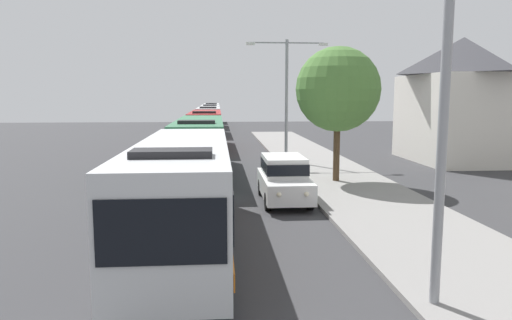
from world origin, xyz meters
The scene contains 11 objects.
bus_lead centered at (-1.30, 12.45, 1.69)m, with size 2.58×11.15×3.21m.
bus_second_in_line centered at (-1.30, 25.33, 1.69)m, with size 2.58×12.21×3.21m.
bus_middle centered at (-1.30, 38.83, 1.69)m, with size 2.58×12.10×3.21m.
bus_fourth_in_line centered at (-1.30, 52.93, 1.69)m, with size 2.58×10.58×3.21m.
bus_rear centered at (-1.30, 65.49, 1.69)m, with size 2.58×11.14×3.21m.
bus_tail_end centered at (-1.30, 78.91, 1.69)m, with size 2.58×11.52×3.21m.
white_suv centered at (2.40, 18.10, 1.03)m, with size 1.86×4.77×1.90m.
streetlamp_near centered at (4.10, 7.74, 5.31)m, with size 6.14×0.28×8.42m.
streetlamp_mid centered at (4.10, 29.42, 4.87)m, with size 5.20×0.28×7.72m.
roadside_tree centered at (5.58, 22.05, 4.67)m, with size 4.15×4.15×6.61m.
house_distant_gabled centered at (15.75, 29.53, 4.16)m, with size 6.35×8.65×8.14m.
Camera 1 is at (-0.30, -1.38, 4.37)m, focal length 33.87 mm.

